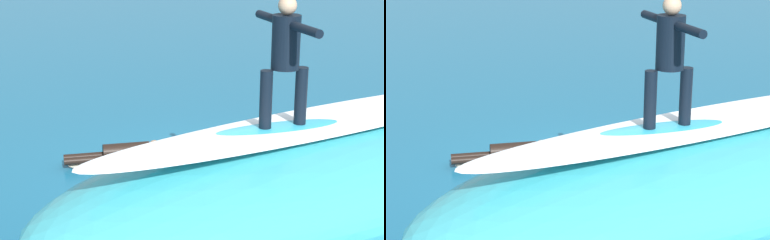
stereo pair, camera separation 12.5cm
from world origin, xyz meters
TOP-DOWN VIEW (x-y plane):
  - ground_plane at (0.00, 0.00)m, footprint 120.00×120.00m
  - wave_crest at (-0.72, 2.26)m, footprint 8.77×4.63m
  - wave_foam_lip at (-0.72, 2.26)m, footprint 7.17×2.37m
  - surfboard_riding at (0.04, 2.40)m, footprint 2.23×0.55m
  - surfer_riding at (0.04, 2.40)m, footprint 0.64×1.51m
  - surfboard_paddling at (1.17, -1.05)m, footprint 2.04×0.76m
  - surfer_paddling at (1.29, -1.07)m, footprint 1.65×0.48m
  - foam_patch_near at (-0.22, -1.38)m, footprint 1.04×1.04m

SIDE VIEW (x-z plane):
  - ground_plane at x=0.00m, z-range 0.00..0.00m
  - surfboard_paddling at x=1.17m, z-range 0.00..0.09m
  - foam_patch_near at x=-0.22m, z-range 0.00..0.14m
  - surfer_paddling at x=1.29m, z-range 0.07..0.37m
  - wave_crest at x=-0.72m, z-range 0.00..1.54m
  - wave_foam_lip at x=-0.72m, z-range 1.54..1.62m
  - surfboard_riding at x=0.04m, z-range 1.54..1.63m
  - surfer_riding at x=0.04m, z-range 1.76..3.36m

